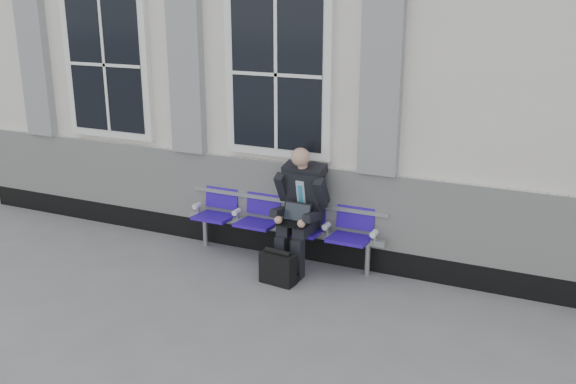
% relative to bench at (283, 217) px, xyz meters
% --- Properties ---
extents(ground, '(70.00, 70.00, 0.00)m').
position_rel_bench_xyz_m(ground, '(-0.47, -1.32, -0.55)').
color(ground, slate).
rests_on(ground, ground).
extents(station_building, '(14.40, 4.40, 4.49)m').
position_rel_bench_xyz_m(station_building, '(-0.49, 2.15, 1.67)').
color(station_building, silver).
rests_on(station_building, ground).
extents(bench, '(2.60, 0.47, 0.91)m').
position_rel_bench_xyz_m(bench, '(0.00, 0.00, 0.00)').
color(bench, '#9EA0A3').
rests_on(bench, ground).
extents(businessman, '(0.60, 0.81, 1.47)m').
position_rel_bench_xyz_m(businessman, '(0.30, -0.14, 0.24)').
color(businessman, black).
rests_on(businessman, ground).
extents(briefcase, '(0.42, 0.21, 0.41)m').
position_rel_bench_xyz_m(briefcase, '(0.25, -0.66, -0.36)').
color(briefcase, black).
rests_on(briefcase, ground).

